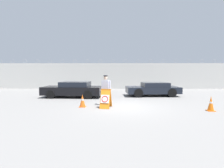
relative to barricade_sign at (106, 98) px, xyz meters
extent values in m
plane|color=gray|center=(1.08, 0.28, -0.53)|extent=(90.00, 90.00, 0.00)
cube|color=silver|center=(1.08, 11.43, 1.01)|extent=(36.00, 0.30, 3.09)
torus|color=gray|center=(-13.46, 11.43, 2.77)|extent=(0.47, 0.03, 0.47)
torus|color=gray|center=(-11.93, 11.43, 2.77)|extent=(0.47, 0.03, 0.47)
torus|color=gray|center=(-10.40, 11.43, 2.77)|extent=(0.47, 0.03, 0.47)
torus|color=gray|center=(-8.87, 11.43, 2.77)|extent=(0.47, 0.03, 0.47)
torus|color=gray|center=(-7.34, 11.43, 2.77)|extent=(0.47, 0.03, 0.47)
torus|color=gray|center=(-5.81, 11.43, 2.77)|extent=(0.47, 0.03, 0.47)
torus|color=gray|center=(-4.28, 11.43, 2.77)|extent=(0.47, 0.03, 0.47)
torus|color=gray|center=(-2.75, 11.43, 2.77)|extent=(0.47, 0.03, 0.47)
torus|color=gray|center=(-1.22, 11.43, 2.77)|extent=(0.47, 0.03, 0.47)
torus|color=gray|center=(0.31, 11.43, 2.77)|extent=(0.47, 0.03, 0.47)
torus|color=gray|center=(1.85, 11.43, 2.77)|extent=(0.47, 0.03, 0.47)
torus|color=gray|center=(3.38, 11.43, 2.77)|extent=(0.47, 0.03, 0.47)
torus|color=gray|center=(4.91, 11.43, 2.77)|extent=(0.47, 0.03, 0.47)
torus|color=gray|center=(6.44, 11.43, 2.77)|extent=(0.47, 0.03, 0.47)
torus|color=gray|center=(7.97, 11.43, 2.77)|extent=(0.47, 0.03, 0.47)
torus|color=gray|center=(9.50, 11.43, 2.77)|extent=(0.47, 0.03, 0.47)
torus|color=gray|center=(11.03, 11.43, 2.77)|extent=(0.47, 0.03, 0.47)
torus|color=gray|center=(12.56, 11.43, 2.77)|extent=(0.47, 0.03, 0.47)
cube|color=orange|center=(-0.03, -0.15, -0.02)|extent=(0.62, 0.53, 1.04)
cube|color=orange|center=(0.05, 0.24, -0.02)|extent=(0.62, 0.53, 1.04)
cube|color=orange|center=(0.01, 0.05, 0.51)|extent=(0.59, 0.17, 0.05)
cube|color=white|center=(-0.04, -0.19, 0.00)|extent=(0.49, 0.27, 0.44)
torus|color=red|center=(-0.04, -0.20, 0.00)|extent=(0.40, 0.25, 0.37)
cylinder|color=black|center=(0.04, 0.69, -0.10)|extent=(0.15, 0.15, 0.86)
cylinder|color=black|center=(-0.13, 0.75, -0.10)|extent=(0.15, 0.15, 0.86)
cube|color=silver|center=(-0.04, 0.72, 0.66)|extent=(0.50, 0.35, 0.67)
sphere|color=#DBB293|center=(-0.04, 0.72, 1.15)|extent=(0.23, 0.23, 0.23)
cylinder|color=silver|center=(0.22, 0.63, 0.68)|extent=(0.09, 0.09, 0.63)
cylinder|color=silver|center=(-0.27, 0.90, 0.65)|extent=(0.20, 0.36, 0.61)
cylinder|color=black|center=(-0.04, 0.72, 1.27)|extent=(0.25, 0.25, 0.05)
cube|color=orange|center=(-1.37, 0.22, -0.52)|extent=(0.38, 0.38, 0.03)
cone|color=orange|center=(-1.37, 0.22, -0.15)|extent=(0.32, 0.32, 0.70)
cylinder|color=white|center=(-1.37, 0.22, -0.12)|extent=(0.16, 0.16, 0.10)
cube|color=orange|center=(5.52, -0.75, -0.52)|extent=(0.37, 0.37, 0.03)
cone|color=orange|center=(5.52, -0.75, -0.13)|extent=(0.31, 0.31, 0.75)
cylinder|color=white|center=(5.52, -0.75, -0.09)|extent=(0.16, 0.16, 0.10)
cylinder|color=black|center=(-4.37, 3.36, -0.21)|extent=(0.66, 0.24, 0.65)
cylinder|color=black|center=(-4.26, 5.17, -0.21)|extent=(0.66, 0.24, 0.65)
cylinder|color=black|center=(-1.50, 3.18, -0.21)|extent=(0.66, 0.24, 0.65)
cylinder|color=black|center=(-1.38, 4.99, -0.21)|extent=(0.66, 0.24, 0.65)
cube|color=black|center=(-2.88, 4.18, 0.01)|extent=(4.75, 2.21, 0.63)
cube|color=black|center=(-2.64, 4.16, 0.52)|extent=(2.33, 1.87, 0.39)
cylinder|color=black|center=(2.42, 4.04, -0.18)|extent=(0.72, 0.24, 0.71)
cylinder|color=black|center=(2.32, 5.87, -0.18)|extent=(0.72, 0.24, 0.71)
cylinder|color=black|center=(5.13, 4.19, -0.18)|extent=(0.72, 0.24, 0.71)
cylinder|color=black|center=(5.04, 6.01, -0.18)|extent=(0.72, 0.24, 0.71)
cube|color=black|center=(3.73, 5.03, -0.02)|extent=(4.48, 2.18, 0.53)
cube|color=black|center=(3.95, 5.04, 0.43)|extent=(2.20, 1.86, 0.36)
camera|label=1|loc=(0.47, -9.80, 1.50)|focal=28.00mm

